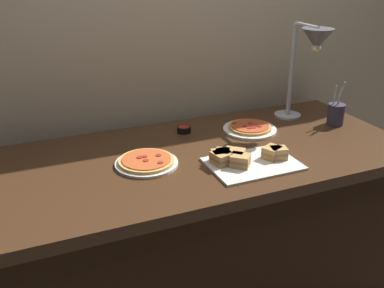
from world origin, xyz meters
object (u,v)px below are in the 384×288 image
at_px(sandwich_platter, 245,159).
at_px(utensil_holder, 336,114).
at_px(pizza_plate_center, 147,162).
at_px(sauce_cup_near, 184,129).
at_px(heat_lamp, 311,49).
at_px(pizza_plate_front, 250,128).

distance_m(sandwich_platter, utensil_holder, 0.69).
relative_size(pizza_plate_center, sauce_cup_near, 3.82).
height_order(heat_lamp, utensil_holder, heat_lamp).
distance_m(heat_lamp, utensil_holder, 0.37).
xyz_separation_m(pizza_plate_front, pizza_plate_center, (-0.59, -0.17, 0.00)).
bearing_deg(heat_lamp, utensil_holder, -21.41).
relative_size(pizza_plate_center, utensil_holder, 1.13).
height_order(pizza_plate_front, sandwich_platter, sandwich_platter).
bearing_deg(pizza_plate_center, utensil_holder, 3.85).
relative_size(heat_lamp, utensil_holder, 2.16).
height_order(pizza_plate_front, pizza_plate_center, same).
xyz_separation_m(pizza_plate_center, utensil_holder, (1.03, 0.07, 0.05)).
relative_size(sandwich_platter, utensil_holder, 1.60).
bearing_deg(pizza_plate_front, utensil_holder, -12.40).
bearing_deg(heat_lamp, pizza_plate_center, -171.69).
height_order(pizza_plate_center, sandwich_platter, sandwich_platter).
bearing_deg(utensil_holder, heat_lamp, 158.59).
distance_m(pizza_plate_center, utensil_holder, 1.03).
relative_size(sandwich_platter, sauce_cup_near, 5.37).
bearing_deg(sauce_cup_near, utensil_holder, -15.27).
xyz_separation_m(pizza_plate_center, sandwich_platter, (0.38, -0.15, 0.01)).
distance_m(heat_lamp, sauce_cup_near, 0.72).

